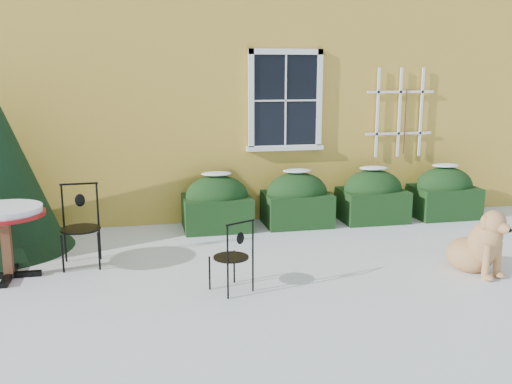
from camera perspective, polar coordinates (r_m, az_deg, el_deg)
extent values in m
plane|color=white|center=(6.71, 1.79, -9.28)|extent=(80.00, 80.00, 0.00)
cube|color=gold|center=(13.18, -5.57, 14.34)|extent=(12.00, 8.00, 6.00)
cube|color=black|center=(9.36, 2.95, 9.13)|extent=(1.05, 0.03, 1.45)
cube|color=white|center=(9.35, 3.02, 13.85)|extent=(1.23, 0.06, 0.09)
cube|color=white|center=(9.42, 2.92, 4.44)|extent=(1.23, 0.06, 0.09)
cube|color=white|center=(9.22, -0.50, 9.10)|extent=(0.09, 0.06, 1.63)
cube|color=white|center=(9.51, 6.33, 9.12)|extent=(0.09, 0.06, 1.63)
cube|color=white|center=(9.34, 2.98, 9.12)|extent=(0.02, 0.02, 1.45)
cube|color=white|center=(9.34, 2.98, 9.12)|extent=(1.05, 0.02, 0.02)
cube|color=white|center=(9.42, 2.92, 4.41)|extent=(1.29, 0.14, 0.07)
cube|color=white|center=(9.89, 12.05, 7.72)|extent=(0.04, 0.03, 1.50)
cube|color=white|center=(10.05, 14.16, 7.69)|extent=(0.04, 0.03, 1.50)
cube|color=white|center=(10.23, 16.19, 7.65)|extent=(0.04, 0.03, 1.50)
cube|color=white|center=(10.08, 14.06, 5.71)|extent=(1.20, 0.03, 0.04)
cube|color=white|center=(10.04, 14.26, 9.68)|extent=(1.20, 0.03, 0.04)
cylinder|color=#472D19|center=(10.09, 14.68, 6.82)|extent=(0.02, 0.02, 1.10)
cube|color=black|center=(8.97, -3.92, -2.08)|extent=(1.05, 0.80, 0.52)
ellipsoid|color=black|center=(8.91, -3.95, -0.45)|extent=(1.00, 0.72, 0.67)
ellipsoid|color=white|center=(8.84, -3.98, 1.83)|extent=(0.47, 0.32, 0.06)
cube|color=black|center=(9.24, 4.09, -1.68)|extent=(1.05, 0.80, 0.52)
ellipsoid|color=black|center=(9.18, 4.11, -0.09)|extent=(1.00, 0.72, 0.67)
ellipsoid|color=white|center=(9.11, 4.15, 2.13)|extent=(0.47, 0.32, 0.06)
cube|color=black|center=(9.67, 11.52, -1.28)|extent=(1.05, 0.80, 0.52)
ellipsoid|color=black|center=(9.61, 11.58, 0.24)|extent=(1.00, 0.72, 0.67)
ellipsoid|color=white|center=(9.55, 11.67, 2.36)|extent=(0.47, 0.32, 0.06)
cube|color=black|center=(10.25, 18.21, -0.89)|extent=(1.05, 0.80, 0.52)
ellipsoid|color=black|center=(10.20, 18.30, 0.54)|extent=(1.00, 0.72, 0.67)
ellipsoid|color=white|center=(10.14, 18.43, 2.54)|extent=(0.47, 0.32, 0.06)
cube|color=black|center=(7.53, -23.42, -7.64)|extent=(0.73, 0.08, 0.06)
cube|color=black|center=(7.53, -23.42, -7.64)|extent=(0.08, 0.73, 0.06)
cube|color=brown|center=(7.43, -23.65, -5.00)|extent=(0.10, 0.10, 0.79)
cylinder|color=#9E0D10|center=(7.33, -23.91, -2.05)|extent=(0.94, 0.94, 0.04)
cylinder|color=white|center=(7.32, -23.94, -1.66)|extent=(0.88, 0.88, 0.07)
cylinder|color=black|center=(6.72, -2.20, -7.46)|extent=(0.02, 0.02, 0.39)
cylinder|color=black|center=(6.53, -4.66, -8.08)|extent=(0.02, 0.02, 0.39)
cylinder|color=black|center=(6.46, -0.31, -8.26)|extent=(0.02, 0.02, 0.39)
cylinder|color=black|center=(6.26, -2.83, -8.94)|extent=(0.02, 0.02, 0.39)
cylinder|color=black|center=(6.43, -2.52, -6.54)|extent=(0.40, 0.40, 0.02)
cylinder|color=black|center=(6.33, -0.32, -4.74)|extent=(0.02, 0.02, 0.44)
cylinder|color=black|center=(6.13, -2.87, -5.33)|extent=(0.02, 0.02, 0.44)
cylinder|color=black|center=(6.17, -1.58, -3.09)|extent=(0.35, 0.19, 0.02)
ellipsoid|color=black|center=(6.22, -1.57, -4.65)|extent=(0.10, 0.07, 0.14)
cylinder|color=black|center=(7.41, -18.77, -5.87)|extent=(0.03, 0.03, 0.49)
cylinder|color=black|center=(7.39, -15.43, -5.72)|extent=(0.03, 0.03, 0.49)
cylinder|color=black|center=(7.83, -18.53, -4.92)|extent=(0.03, 0.03, 0.49)
cylinder|color=black|center=(7.80, -15.36, -4.78)|extent=(0.03, 0.03, 0.49)
cylinder|color=black|center=(7.54, -17.13, -3.55)|extent=(0.50, 0.50, 0.02)
cylinder|color=black|center=(7.70, -18.78, -1.27)|extent=(0.03, 0.03, 0.54)
cylinder|color=black|center=(7.67, -15.57, -1.11)|extent=(0.03, 0.03, 0.54)
cylinder|color=black|center=(7.63, -17.30, 0.78)|extent=(0.48, 0.04, 0.03)
ellipsoid|color=black|center=(7.67, -17.20, -0.80)|extent=(0.13, 0.04, 0.17)
ellipsoid|color=tan|center=(7.61, 20.55, -5.90)|extent=(0.68, 0.72, 0.43)
ellipsoid|color=tan|center=(7.44, 21.80, -4.82)|extent=(0.50, 0.47, 0.54)
sphere|color=tan|center=(7.37, 22.22, -4.05)|extent=(0.33, 0.33, 0.33)
cylinder|color=tan|center=(7.33, 22.02, -6.52)|extent=(0.09, 0.09, 0.43)
cylinder|color=tan|center=(7.48, 22.99, -6.24)|extent=(0.09, 0.09, 0.43)
ellipsoid|color=tan|center=(7.36, 22.21, -7.93)|extent=(0.12, 0.15, 0.07)
ellipsoid|color=tan|center=(7.51, 23.18, -7.62)|extent=(0.12, 0.15, 0.07)
cylinder|color=tan|center=(7.35, 22.32, -3.62)|extent=(0.26, 0.29, 0.23)
sphere|color=tan|center=(7.29, 22.69, -2.81)|extent=(0.29, 0.29, 0.29)
ellipsoid|color=tan|center=(7.22, 23.45, -3.33)|extent=(0.19, 0.25, 0.13)
sphere|color=black|center=(7.17, 24.06, -3.53)|extent=(0.05, 0.05, 0.05)
ellipsoid|color=tan|center=(7.22, 21.83, -2.88)|extent=(0.09, 0.11, 0.18)
ellipsoid|color=tan|center=(7.41, 23.05, -2.62)|extent=(0.09, 0.11, 0.18)
cylinder|color=tan|center=(7.92, 20.15, -6.24)|extent=(0.30, 0.29, 0.08)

